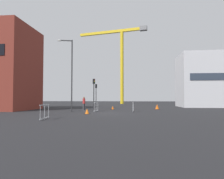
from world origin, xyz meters
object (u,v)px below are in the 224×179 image
Objects in this scene: pedestrian_walking at (84,102)px; traffic_cone_by_barrier at (113,108)px; construction_crane at (120,52)px; streetlamp_tall at (70,70)px; traffic_cone_striped at (87,112)px; traffic_light_verge at (94,89)px; traffic_light_near at (96,92)px; traffic_cone_on_verge at (157,107)px.

pedestrian_walking is 3.95m from traffic_cone_by_barrier.
construction_crane is 34.05m from streetlamp_tall.
streetlamp_tall is at bearing -129.54° from traffic_cone_by_barrier.
traffic_cone_by_barrier is at bearing 79.05° from traffic_cone_striped.
streetlamp_tall is at bearing -96.17° from construction_crane.
traffic_light_verge is 4.07m from traffic_cone_by_barrier.
traffic_cone_striped is at bearing -74.23° from pedestrian_walking.
pedestrian_walking reaches higher than traffic_cone_by_barrier.
traffic_cone_striped is (2.00, -7.09, -0.75)m from pedestrian_walking.
streetlamp_tall reaches higher than traffic_light_verge.
streetlamp_tall is 13.99m from traffic_light_near.
traffic_cone_by_barrier is at bearing 20.14° from pedestrian_walking.
construction_crane is 2.47× the size of streetlamp_tall.
streetlamp_tall is 4.78× the size of pedestrian_walking.
pedestrian_walking is (-2.86, -28.76, -12.79)m from construction_crane.
traffic_cone_striped is (2.20, -17.05, -2.45)m from traffic_light_near.
traffic_cone_striped is 1.09× the size of traffic_cone_by_barrier.
traffic_cone_on_verge is at bearing 30.74° from streetlamp_tall.
pedestrian_walking is (0.20, -9.96, -1.70)m from traffic_light_near.
traffic_light_near reaches higher than traffic_cone_on_verge.
construction_crane is 30.49m from traffic_cone_on_verge.
traffic_light_verge reaches higher than pedestrian_walking.
streetlamp_tall reaches higher than traffic_cone_striped.
traffic_cone_on_verge is 6.06m from traffic_cone_by_barrier.
construction_crane is at bearing 85.50° from traffic_light_verge.
traffic_light_near is at bearing 88.07° from streetlamp_tall.
construction_crane is 38.03× the size of traffic_cone_striped.
construction_crane is at bearing 104.31° from traffic_cone_on_verge.
traffic_light_near is 2.35× the size of pedestrian_walking.
streetlamp_tall reaches higher than traffic_cone_on_verge.
traffic_cone_on_verge is 1.31× the size of traffic_cone_striped.
traffic_cone_striped is at bearing -82.96° from traffic_light_verge.
traffic_light_near is 7.42m from traffic_light_verge.
streetlamp_tall is at bearing -102.78° from traffic_light_verge.
streetlamp_tall reaches higher than traffic_light_near.
streetlamp_tall reaches higher than traffic_cone_by_barrier.
traffic_cone_on_verge is (9.62, 2.24, -0.67)m from pedestrian_walking.
pedestrian_walking is 3.22× the size of traffic_cone_striped.
traffic_cone_by_barrier is (1.63, 8.43, -0.02)m from traffic_cone_striped.
construction_crane is 28.41m from traffic_light_verge.
streetlamp_tall is 6.13m from traffic_cone_striped.
streetlamp_tall is 1.90× the size of traffic_light_verge.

